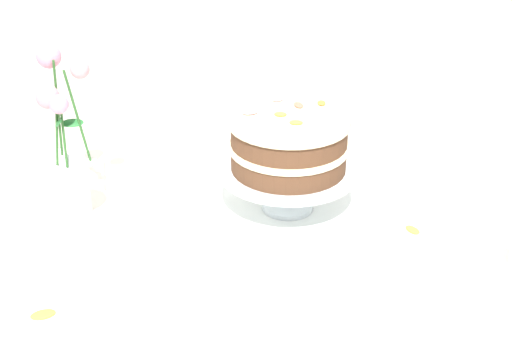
# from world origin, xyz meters

# --- Properties ---
(dining_table) EXTENTS (1.40, 1.00, 0.74)m
(dining_table) POSITION_xyz_m (0.00, -0.02, 0.65)
(dining_table) COLOR white
(dining_table) RESTS_ON ground
(linen_napkin) EXTENTS (0.37, 0.37, 0.00)m
(linen_napkin) POSITION_xyz_m (0.13, 0.04, 0.74)
(linen_napkin) COLOR white
(linen_napkin) RESTS_ON dining_table
(cake_stand) EXTENTS (0.29, 0.29, 0.10)m
(cake_stand) POSITION_xyz_m (0.13, 0.04, 0.82)
(cake_stand) COLOR silver
(cake_stand) RESTS_ON linen_napkin
(layer_cake) EXTENTS (0.25, 0.25, 0.12)m
(layer_cake) POSITION_xyz_m (0.13, 0.04, 0.90)
(layer_cake) COLOR brown
(layer_cake) RESTS_ON cake_stand
(flower_vase) EXTENTS (0.12, 0.12, 0.36)m
(flower_vase) POSITION_xyz_m (-0.30, 0.16, 0.88)
(flower_vase) COLOR silver
(flower_vase) RESTS_ON dining_table
(loose_petal_0) EXTENTS (0.03, 0.04, 0.00)m
(loose_petal_0) POSITION_xyz_m (0.35, -0.12, 0.74)
(loose_petal_0) COLOR yellow
(loose_petal_0) RESTS_ON dining_table
(loose_petal_1) EXTENTS (0.04, 0.03, 0.01)m
(loose_petal_1) POSITION_xyz_m (-0.39, -0.17, 0.74)
(loose_petal_1) COLOR yellow
(loose_petal_1) RESTS_ON dining_table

